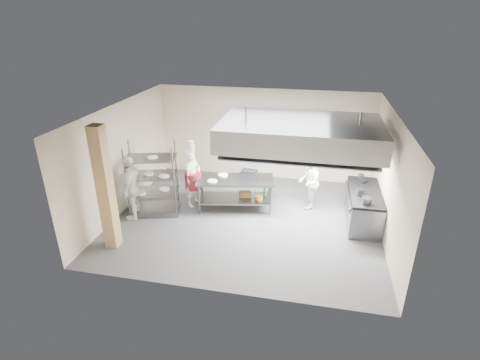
% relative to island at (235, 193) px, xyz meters
% --- Properties ---
extents(floor, '(7.00, 7.00, 0.00)m').
position_rel_island_xyz_m(floor, '(0.43, -0.56, -0.46)').
color(floor, '#313133').
rests_on(floor, ground).
extents(ceiling, '(7.00, 7.00, 0.00)m').
position_rel_island_xyz_m(ceiling, '(0.43, -0.56, 2.54)').
color(ceiling, silver).
rests_on(ceiling, wall_back).
extents(wall_back, '(7.00, 0.00, 7.00)m').
position_rel_island_xyz_m(wall_back, '(0.43, 2.44, 1.04)').
color(wall_back, '#C0B199').
rests_on(wall_back, ground).
extents(wall_left, '(0.00, 6.00, 6.00)m').
position_rel_island_xyz_m(wall_left, '(-3.07, -0.56, 1.04)').
color(wall_left, '#C0B199').
rests_on(wall_left, ground).
extents(wall_right, '(0.00, 6.00, 6.00)m').
position_rel_island_xyz_m(wall_right, '(3.93, -0.56, 1.04)').
color(wall_right, '#C0B199').
rests_on(wall_right, ground).
extents(column, '(0.30, 0.30, 3.00)m').
position_rel_island_xyz_m(column, '(-2.47, -2.46, 1.04)').
color(column, tan).
rests_on(column, floor).
extents(exhaust_hood, '(4.00, 2.50, 0.60)m').
position_rel_island_xyz_m(exhaust_hood, '(1.73, -0.16, 1.94)').
color(exhaust_hood, gray).
rests_on(exhaust_hood, ceiling).
extents(hood_strip_a, '(1.60, 0.12, 0.04)m').
position_rel_island_xyz_m(hood_strip_a, '(0.83, -0.16, 1.62)').
color(hood_strip_a, white).
rests_on(hood_strip_a, exhaust_hood).
extents(hood_strip_b, '(1.60, 0.12, 0.04)m').
position_rel_island_xyz_m(hood_strip_b, '(2.63, -0.16, 1.62)').
color(hood_strip_b, white).
rests_on(hood_strip_b, exhaust_hood).
extents(wall_shelf, '(1.50, 0.28, 0.04)m').
position_rel_island_xyz_m(wall_shelf, '(2.23, 2.28, 1.04)').
color(wall_shelf, gray).
rests_on(wall_shelf, wall_back).
extents(island, '(2.27, 1.27, 0.91)m').
position_rel_island_xyz_m(island, '(0.00, 0.00, 0.00)').
color(island, slate).
rests_on(island, floor).
extents(island_worktop, '(2.27, 1.27, 0.06)m').
position_rel_island_xyz_m(island_worktop, '(0.00, 0.00, 0.42)').
color(island_worktop, gray).
rests_on(island_worktop, island).
extents(island_undershelf, '(2.08, 1.15, 0.04)m').
position_rel_island_xyz_m(island_undershelf, '(0.00, 0.00, -0.16)').
color(island_undershelf, slate).
rests_on(island_undershelf, island).
extents(pass_rack, '(1.50, 1.10, 2.01)m').
position_rel_island_xyz_m(pass_rack, '(-2.16, -0.70, 0.55)').
color(pass_rack, gray).
rests_on(pass_rack, floor).
extents(cooking_range, '(0.80, 2.00, 0.84)m').
position_rel_island_xyz_m(cooking_range, '(3.51, -0.06, -0.04)').
color(cooking_range, slate).
rests_on(cooking_range, floor).
extents(range_top, '(0.78, 1.96, 0.06)m').
position_rel_island_xyz_m(range_top, '(3.51, -0.06, 0.41)').
color(range_top, black).
rests_on(range_top, cooking_range).
extents(chef_head, '(0.58, 0.71, 1.69)m').
position_rel_island_xyz_m(chef_head, '(-1.23, -0.05, 0.39)').
color(chef_head, white).
rests_on(chef_head, floor).
extents(chef_line, '(0.66, 0.82, 1.60)m').
position_rel_island_xyz_m(chef_line, '(2.03, 0.48, 0.34)').
color(chef_line, white).
rests_on(chef_line, floor).
extents(chef_plating, '(0.56, 1.10, 1.80)m').
position_rel_island_xyz_m(chef_plating, '(-2.57, -1.11, 0.44)').
color(chef_plating, silver).
rests_on(chef_plating, floor).
extents(griddle, '(0.48, 0.39, 0.22)m').
position_rel_island_xyz_m(griddle, '(0.37, 0.11, 0.56)').
color(griddle, slate).
rests_on(griddle, island_worktop).
extents(wicker_basket, '(0.38, 0.32, 0.14)m').
position_rel_island_xyz_m(wicker_basket, '(0.27, 0.15, -0.06)').
color(wicker_basket, olive).
rests_on(wicker_basket, island_undershelf).
extents(stockpot, '(0.24, 0.24, 0.17)m').
position_rel_island_xyz_m(stockpot, '(3.33, -0.30, 0.53)').
color(stockpot, slate).
rests_on(stockpot, range_top).
extents(plate_stack, '(0.28, 0.28, 0.05)m').
position_rel_island_xyz_m(plate_stack, '(-2.16, -0.70, 0.19)').
color(plate_stack, white).
rests_on(plate_stack, pass_rack).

